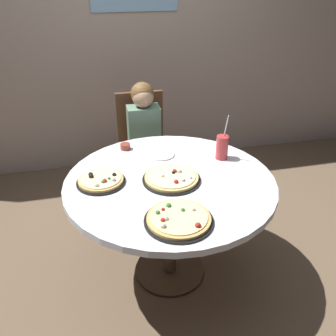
% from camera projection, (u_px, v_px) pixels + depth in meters
% --- Properties ---
extents(ground_plane, '(8.00, 8.00, 0.00)m').
position_uv_depth(ground_plane, '(170.00, 270.00, 2.52)').
color(ground_plane, brown).
extents(wall_with_window, '(5.20, 0.14, 2.90)m').
position_uv_depth(wall_with_window, '(125.00, 18.00, 3.29)').
color(wall_with_window, '#A8998E').
rests_on(wall_with_window, ground_plane).
extents(dining_table, '(1.26, 1.26, 0.75)m').
position_uv_depth(dining_table, '(170.00, 192.00, 2.19)').
color(dining_table, silver).
rests_on(dining_table, ground_plane).
extents(chair_wooden, '(0.41, 0.41, 0.95)m').
position_uv_depth(chair_wooden, '(143.00, 142.00, 3.12)').
color(chair_wooden, brown).
rests_on(chair_wooden, ground_plane).
extents(diner_child, '(0.26, 0.41, 1.08)m').
position_uv_depth(diner_child, '(146.00, 156.00, 2.98)').
color(diner_child, '#3F4766').
rests_on(diner_child, ground_plane).
extents(pizza_veggie, '(0.35, 0.35, 0.05)m').
position_uv_depth(pizza_veggie, '(172.00, 178.00, 2.13)').
color(pizza_veggie, black).
rests_on(pizza_veggie, dining_table).
extents(pizza_cheese, '(0.29, 0.29, 0.05)m').
position_uv_depth(pizza_cheese, '(101.00, 180.00, 2.10)').
color(pizza_cheese, black).
rests_on(pizza_cheese, dining_table).
extents(pizza_pepperoni, '(0.35, 0.35, 0.05)m').
position_uv_depth(pizza_pepperoni, '(179.00, 219.00, 1.78)').
color(pizza_pepperoni, black).
rests_on(pizza_pepperoni, dining_table).
extents(soda_cup, '(0.08, 0.08, 0.31)m').
position_uv_depth(soda_cup, '(222.00, 147.00, 2.34)').
color(soda_cup, '#B73333').
rests_on(soda_cup, dining_table).
extents(sauce_bowl, '(0.07, 0.07, 0.04)m').
position_uv_depth(sauce_bowl, '(125.00, 146.00, 2.49)').
color(sauce_bowl, brown).
rests_on(sauce_bowl, dining_table).
extents(plate_small, '(0.18, 0.18, 0.01)m').
position_uv_depth(plate_small, '(161.00, 154.00, 2.42)').
color(plate_small, white).
rests_on(plate_small, dining_table).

